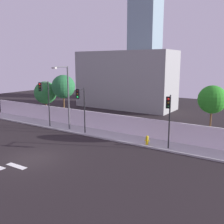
{
  "coord_description": "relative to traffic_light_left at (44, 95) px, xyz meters",
  "views": [
    {
      "loc": [
        15.02,
        -12.02,
        7.09
      ],
      "look_at": [
        2.9,
        6.5,
        2.85
      ],
      "focal_mm": 41.11,
      "sensor_mm": 36.0,
      "label": 1
    }
  ],
  "objects": [
    {
      "name": "street_lamp_curbside",
      "position": [
        2.53,
        0.69,
        0.28
      ],
      "size": [
        0.69,
        1.82,
        6.61
      ],
      "color": "#4C4C51",
      "rests_on": "sidewalk"
    },
    {
      "name": "roadside_tree_leftmost",
      "position": [
        -4.3,
        4.05,
        -0.45
      ],
      "size": [
        2.9,
        2.9,
        4.78
      ],
      "color": "brown",
      "rests_on": "ground"
    },
    {
      "name": "traffic_light_left",
      "position": [
        0.0,
        0.0,
        0.0
      ],
      "size": [
        0.56,
        1.63,
        4.97
      ],
      "color": "black",
      "rests_on": "sidewalk"
    },
    {
      "name": "ground_plane",
      "position": [
        5.95,
        -6.82,
        -3.77
      ],
      "size": [
        80.0,
        80.0,
        0.0
      ],
      "primitive_type": "plane",
      "color": "black"
    },
    {
      "name": "traffic_light_center",
      "position": [
        5.05,
        0.01,
        -0.29
      ],
      "size": [
        0.55,
        1.57,
        4.55
      ],
      "color": "black",
      "rests_on": "sidewalk"
    },
    {
      "name": "fire_hydrant",
      "position": [
        11.86,
        0.62,
        -3.19
      ],
      "size": [
        0.44,
        0.26,
        0.8
      ],
      "color": "gold",
      "rests_on": "sidewalk"
    },
    {
      "name": "tower_on_skyline",
      "position": [
        -2.29,
        28.67,
        10.3
      ],
      "size": [
        5.41,
        5.0,
        28.14
      ],
      "primitive_type": "cube",
      "color": "gray",
      "rests_on": "ground"
    },
    {
      "name": "sidewalk",
      "position": [
        5.95,
        1.38,
        -3.7
      ],
      "size": [
        36.0,
        2.4,
        0.15
      ],
      "primitive_type": "cube",
      "color": "#ACACAC",
      "rests_on": "ground"
    },
    {
      "name": "low_building_distant",
      "position": [
        0.28,
        16.67,
        0.68
      ],
      "size": [
        15.64,
        6.0,
        8.91
      ],
      "primitive_type": "cube",
      "color": "gray",
      "rests_on": "ground"
    },
    {
      "name": "roadside_tree_midleft",
      "position": [
        -1.1,
        4.05,
        0.48
      ],
      "size": [
        2.85,
        2.85,
        5.69
      ],
      "color": "brown",
      "rests_on": "ground"
    },
    {
      "name": "perimeter_wall",
      "position": [
        5.95,
        2.67,
        -2.72
      ],
      "size": [
        36.0,
        0.18,
        1.8
      ],
      "primitive_type": "cube",
      "color": "silver",
      "rests_on": "sidewalk"
    },
    {
      "name": "traffic_light_right",
      "position": [
        13.9,
        0.11,
        -0.37
      ],
      "size": [
        0.51,
        1.37,
        4.44
      ],
      "color": "black",
      "rests_on": "sidewalk"
    },
    {
      "name": "roadside_tree_midright",
      "position": [
        16.25,
        4.05,
        0.24
      ],
      "size": [
        2.42,
        2.42,
        5.23
      ],
      "color": "brown",
      "rests_on": "ground"
    }
  ]
}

